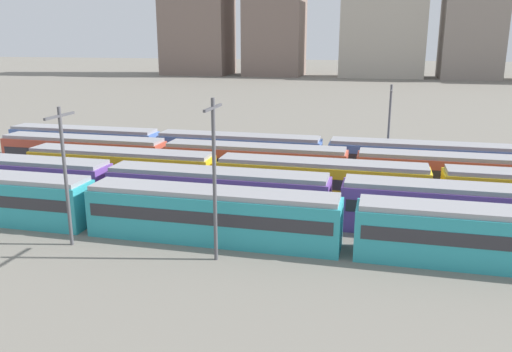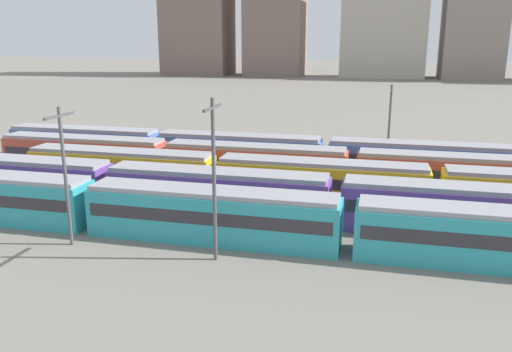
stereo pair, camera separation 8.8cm
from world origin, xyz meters
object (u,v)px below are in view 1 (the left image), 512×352
object	(u,v)px
train_track_3	(352,169)
catenary_pole_0	(65,170)
catenary_pole_1	(389,123)
train_track_0	(212,215)
catenary_pole_2	(214,173)
train_track_4	(325,155)

from	to	relation	value
train_track_3	catenary_pole_0	size ratio (longest dim) A/B	7.79
catenary_pole_1	train_track_0	bearing A→B (deg)	-116.84
catenary_pole_0	catenary_pole_1	world-z (taller)	catenary_pole_0
catenary_pole_0	catenary_pole_2	bearing A→B (deg)	-0.19
train_track_3	catenary_pole_2	world-z (taller)	catenary_pole_2
catenary_pole_1	catenary_pole_2	size ratio (longest dim) A/B	0.88
catenary_pole_0	train_track_4	bearing A→B (deg)	58.18
train_track_3	catenary_pole_1	size ratio (longest dim) A/B	8.13
train_track_4	catenary_pole_1	world-z (taller)	catenary_pole_1
catenary_pole_2	train_track_3	bearing A→B (deg)	68.35
train_track_3	catenary_pole_1	xyz separation A→B (m)	(3.28, 8.12, 3.22)
train_track_3	train_track_4	world-z (taller)	same
train_track_0	train_track_4	bearing A→B (deg)	74.90
train_track_0	catenary_pole_0	xyz separation A→B (m)	(-9.23, -3.12, 3.43)
train_track_4	catenary_pole_0	bearing A→B (deg)	-121.82
train_track_0	catenary_pole_1	size ratio (longest dim) A/B	6.07
catenary_pole_1	catenary_pole_0	bearing A→B (deg)	-128.35
train_track_0	catenary_pole_2	distance (m)	5.16
train_track_0	catenary_pole_0	bearing A→B (deg)	-161.30
catenary_pole_1	train_track_4	bearing A→B (deg)	-155.45
catenary_pole_0	catenary_pole_2	xyz separation A→B (m)	(10.51, -0.03, 0.44)
train_track_0	catenary_pole_1	distance (m)	26.78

